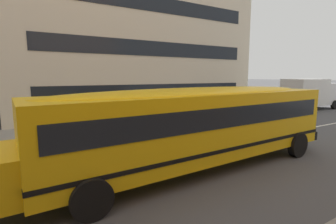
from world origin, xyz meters
name	(u,v)px	position (x,y,z in m)	size (l,w,h in m)	color
ground_plane	(110,165)	(0.00, 0.00, 0.00)	(400.00, 400.00, 0.00)	#4C4C4F
sidewalk_far	(70,128)	(0.00, 7.30, 0.01)	(120.00, 3.00, 0.01)	gray
lane_centreline	(110,165)	(0.00, 0.00, 0.00)	(110.00, 0.16, 0.01)	silver
school_bus	(193,122)	(2.26, -1.81, 1.62)	(12.23, 2.92, 2.72)	yellow
parked_car_dark_blue_end_of_row	(251,105)	(12.80, 4.85, 0.84)	(3.99, 2.05, 1.64)	navy
box_truck	(310,93)	(20.69, 4.86, 1.54)	(6.08, 2.54, 2.82)	silver
apartment_block_far_centre	(125,20)	(6.64, 14.80, 8.25)	(20.26, 12.05, 16.50)	beige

